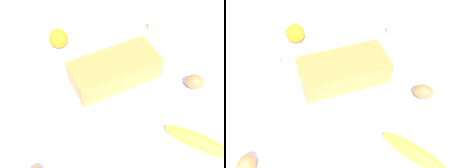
% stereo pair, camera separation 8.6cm
% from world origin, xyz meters
% --- Properties ---
extents(ground_plane, '(2.40, 2.40, 0.02)m').
position_xyz_m(ground_plane, '(0.00, 0.00, -0.01)').
color(ground_plane, silver).
extents(loaf_pan, '(0.30, 0.19, 0.08)m').
position_xyz_m(loaf_pan, '(0.02, 0.06, 0.04)').
color(loaf_pan, '#B77A3D').
rests_on(loaf_pan, ground_plane).
extents(flour_bowl, '(0.13, 0.13, 0.07)m').
position_xyz_m(flour_bowl, '(-0.25, 0.12, 0.03)').
color(flour_bowl, silver).
rests_on(flour_bowl, ground_plane).
extents(sugar_bowl, '(0.15, 0.15, 0.07)m').
position_xyz_m(sugar_bowl, '(-0.17, -0.12, 0.03)').
color(sugar_bowl, silver).
rests_on(sugar_bowl, ground_plane).
extents(banana, '(0.17, 0.16, 0.04)m').
position_xyz_m(banana, '(0.18, -0.24, 0.02)').
color(banana, yellow).
rests_on(banana, ground_plane).
extents(orange_fruit, '(0.07, 0.07, 0.07)m').
position_xyz_m(orange_fruit, '(-0.13, 0.26, 0.03)').
color(orange_fruit, orange).
rests_on(orange_fruit, ground_plane).
extents(butter_block, '(0.10, 0.07, 0.06)m').
position_xyz_m(butter_block, '(0.26, 0.23, 0.03)').
color(butter_block, '#F4EDB2').
rests_on(butter_block, ground_plane).
extents(egg_beside_bowl, '(0.07, 0.07, 0.05)m').
position_xyz_m(egg_beside_bowl, '(0.26, -0.04, 0.02)').
color(egg_beside_bowl, '#9C693F').
rests_on(egg_beside_bowl, ground_plane).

